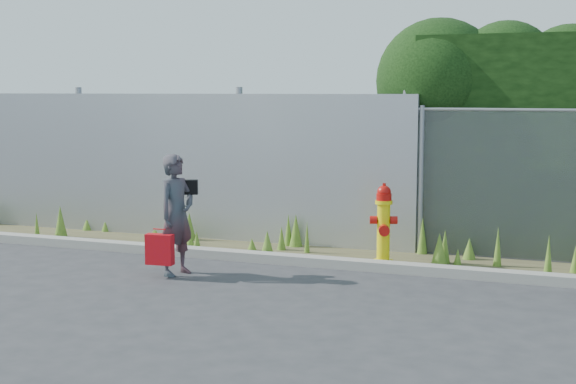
# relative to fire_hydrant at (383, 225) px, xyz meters

# --- Properties ---
(ground) EXTENTS (80.00, 80.00, 0.00)m
(ground) POSITION_rel_fire_hydrant_xyz_m (-0.73, -2.20, -0.52)
(ground) COLOR #313133
(ground) RESTS_ON ground
(curb) EXTENTS (16.00, 0.22, 0.12)m
(curb) POSITION_rel_fire_hydrant_xyz_m (-0.73, -0.40, -0.46)
(curb) COLOR gray
(curb) RESTS_ON ground
(weed_strip) EXTENTS (16.00, 1.34, 0.54)m
(weed_strip) POSITION_rel_fire_hydrant_xyz_m (-0.24, 0.28, -0.38)
(weed_strip) COLOR #4D472C
(weed_strip) RESTS_ON ground
(corrugated_fence) EXTENTS (8.50, 0.21, 2.30)m
(corrugated_fence) POSITION_rel_fire_hydrant_xyz_m (-3.97, 0.81, 0.59)
(corrugated_fence) COLOR #A5A7AC
(corrugated_fence) RESTS_ON ground
(fire_hydrant) EXTENTS (0.36, 0.32, 1.06)m
(fire_hydrant) POSITION_rel_fire_hydrant_xyz_m (0.00, 0.00, 0.00)
(fire_hydrant) COLOR yellow
(fire_hydrant) RESTS_ON ground
(woman) EXTENTS (0.49, 0.62, 1.49)m
(woman) POSITION_rel_fire_hydrant_xyz_m (-2.24, -1.44, 0.23)
(woman) COLOR #0F5960
(woman) RESTS_ON ground
(red_tote_bag) EXTENTS (0.34, 0.12, 0.44)m
(red_tote_bag) POSITION_rel_fire_hydrant_xyz_m (-2.34, -1.69, -0.16)
(red_tote_bag) COLOR red
(black_shoulder_bag) EXTENTS (0.24, 0.10, 0.18)m
(black_shoulder_bag) POSITION_rel_fire_hydrant_xyz_m (-2.20, -1.20, 0.54)
(black_shoulder_bag) COLOR black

